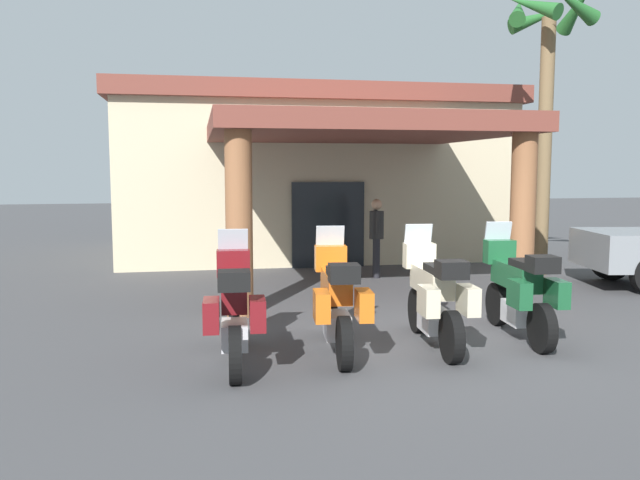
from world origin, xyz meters
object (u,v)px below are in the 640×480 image
object	(u,v)px
motel_building	(308,172)
motorcycle_green	(519,290)
palm_tree_near_portico	(546,66)
motorcycle_cream	(434,296)
motorcycle_maroon	(234,309)
motorcycle_orange	(337,301)
pedestrian	(376,232)

from	to	relation	value
motel_building	motorcycle_green	xyz separation A→B (m)	(0.95, -10.11, -1.62)
palm_tree_near_portico	motorcycle_cream	bearing A→B (deg)	-132.58
motorcycle_cream	motorcycle_green	bearing A→B (deg)	-77.63
motorcycle_maroon	palm_tree_near_portico	distance (m)	10.06
motel_building	motorcycle_cream	distance (m)	10.40
motorcycle_maroon	motorcycle_orange	xyz separation A→B (m)	(1.36, 0.19, 0.00)
pedestrian	motorcycle_orange	bearing A→B (deg)	78.23
motorcycle_orange	palm_tree_near_portico	size ratio (longest dim) A/B	0.34
motorcycle_maroon	motorcycle_green	xyz separation A→B (m)	(4.07, 0.34, 0.00)
motorcycle_maroon	motorcycle_green	bearing A→B (deg)	-80.26
motorcycle_cream	motorcycle_green	size ratio (longest dim) A/B	1.00
motorcycle_maroon	motorcycle_cream	distance (m)	2.72
motel_building	motorcycle_cream	world-z (taller)	motel_building
motorcycle_cream	motorcycle_green	distance (m)	1.36
motorcycle_maroon	motorcycle_green	size ratio (longest dim) A/B	1.00
motel_building	motorcycle_cream	size ratio (longest dim) A/B	5.49
motorcycle_orange	palm_tree_near_portico	xyz separation A→B (m)	(6.14, 5.19, 4.00)
motorcycle_orange	motorcycle_cream	distance (m)	1.36
palm_tree_near_portico	motorcycle_orange	bearing A→B (deg)	-139.76
motorcycle_maroon	motorcycle_orange	bearing A→B (deg)	-76.86
motorcycle_orange	motorcycle_cream	xyz separation A→B (m)	(1.36, -0.01, 0.00)
motorcycle_green	motorcycle_orange	bearing A→B (deg)	99.76
motel_building	motorcycle_orange	size ratio (longest dim) A/B	5.49
pedestrian	motel_building	bearing A→B (deg)	-71.87
palm_tree_near_portico	motel_building	bearing A→B (deg)	130.85
motorcycle_green	palm_tree_near_portico	bearing A→B (deg)	-27.40
motorcycle_cream	motorcycle_green	xyz separation A→B (m)	(1.36, 0.15, 0.00)
motorcycle_cream	pedestrian	world-z (taller)	pedestrian
motorcycle_orange	motorcycle_cream	world-z (taller)	same
motorcycle_orange	motorcycle_green	distance (m)	2.72
motel_building	motorcycle_maroon	world-z (taller)	motel_building
motorcycle_maroon	motorcycle_orange	size ratio (longest dim) A/B	1.00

